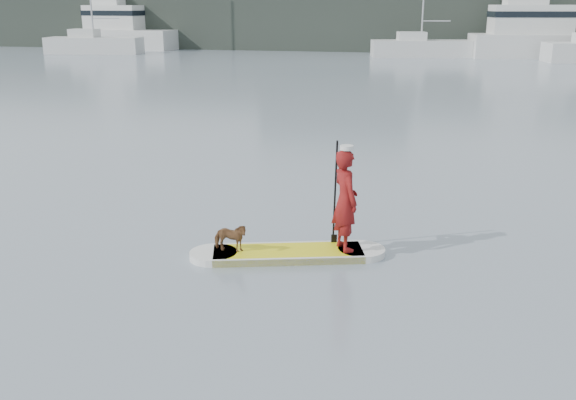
% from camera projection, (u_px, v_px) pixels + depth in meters
% --- Properties ---
extents(ground, '(140.00, 140.00, 0.00)m').
position_uv_depth(ground, '(507.00, 376.00, 7.34)').
color(ground, slate).
rests_on(ground, ground).
extents(paddleboard, '(3.20, 1.50, 0.12)m').
position_uv_depth(paddleboard, '(288.00, 253.00, 10.78)').
color(paddleboard, yellow).
rests_on(paddleboard, ground).
extents(paddler, '(0.68, 0.75, 1.71)m').
position_uv_depth(paddler, '(345.00, 200.00, 10.57)').
color(paddler, maroon).
rests_on(paddler, paddleboard).
extents(white_cap, '(0.22, 0.22, 0.07)m').
position_uv_depth(white_cap, '(347.00, 148.00, 10.31)').
color(white_cap, silver).
rests_on(white_cap, paddler).
extents(dog, '(0.59, 0.28, 0.49)m').
position_uv_depth(dog, '(230.00, 238.00, 10.63)').
color(dog, brown).
rests_on(dog, paddleboard).
extents(paddle, '(0.12, 0.30, 2.00)m').
position_uv_depth(paddle, '(335.00, 205.00, 10.92)').
color(paddle, black).
rests_on(paddle, ground).
extents(sailboat_a, '(8.11, 3.50, 11.40)m').
position_uv_depth(sailboat_a, '(94.00, 44.00, 53.85)').
color(sailboat_a, silver).
rests_on(sailboat_a, ground).
extents(sailboat_d, '(8.01, 3.89, 11.32)m').
position_uv_depth(sailboat_d, '(420.00, 46.00, 50.61)').
color(sailboat_d, silver).
rests_on(sailboat_d, ground).
extents(motor_yacht_a, '(11.26, 5.01, 6.53)m').
position_uv_depth(motor_yacht_a, '(537.00, 33.00, 49.68)').
color(motor_yacht_a, silver).
rests_on(motor_yacht_a, ground).
extents(motor_yacht_b, '(10.05, 4.40, 6.42)m').
position_uv_depth(motor_yacht_b, '(121.00, 29.00, 59.10)').
color(motor_yacht_b, silver).
rests_on(motor_yacht_b, ground).
extents(shore_mass, '(90.00, 6.00, 6.00)m').
position_uv_depth(shore_mass, '(449.00, 16.00, 55.89)').
color(shore_mass, black).
rests_on(shore_mass, ground).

